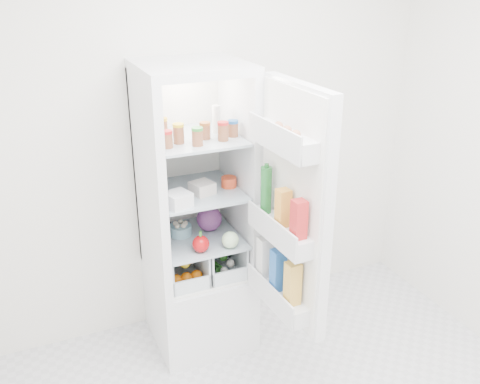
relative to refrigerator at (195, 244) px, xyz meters
name	(u,v)px	position (x,y,z in m)	size (l,w,h in m)	color
room_walls	(345,163)	(0.20, -1.25, 0.93)	(3.02, 3.02, 2.61)	white
refrigerator	(195,244)	(0.00, 0.00, 0.00)	(0.60, 0.60, 1.80)	white
shelf_low	(198,237)	(0.00, -0.06, 0.07)	(0.49, 0.53, 0.01)	#A1B1BC
shelf_mid	(197,191)	(0.00, -0.06, 0.38)	(0.49, 0.53, 0.01)	#A1B1BC
shelf_top	(195,138)	(0.00, -0.06, 0.71)	(0.49, 0.53, 0.01)	#A1B1BC
crisper_left	(180,260)	(-0.12, -0.06, -0.06)	(0.23, 0.46, 0.22)	silver
crisper_right	(217,252)	(0.12, -0.06, -0.06)	(0.23, 0.46, 0.22)	silver
condiment_jars	(195,134)	(-0.02, -0.14, 0.76)	(0.46, 0.32, 0.08)	#B21919
squeeze_bottle	(216,119)	(0.14, -0.05, 0.80)	(0.05, 0.05, 0.16)	white
tub_white	(178,200)	(-0.17, -0.24, 0.43)	(0.13, 0.13, 0.08)	silver
tub_cream	(202,188)	(0.01, -0.13, 0.43)	(0.12, 0.12, 0.07)	beige
tin_red	(229,182)	(0.19, -0.09, 0.42)	(0.09, 0.09, 0.06)	#DC4321
red_cabbage	(209,219)	(0.09, -0.01, 0.16)	(0.16, 0.16, 0.16)	#4C1C51
bell_pepper	(201,244)	(-0.05, -0.25, 0.13)	(0.10, 0.10, 0.10)	#B50B0E
mushroom_bowl	(181,230)	(-0.09, 0.00, 0.11)	(0.14, 0.14, 0.06)	#90C5D8
salad_bag	(230,240)	(0.13, -0.27, 0.13)	(0.10, 0.10, 0.10)	#BDE4AB
citrus_pile	(183,267)	(-0.12, -0.12, -0.07)	(0.20, 0.24, 0.16)	orange
veg_pile	(218,258)	(0.13, -0.06, -0.10)	(0.16, 0.30, 0.10)	#204517
fridge_door	(290,214)	(0.32, -0.64, 0.43)	(0.20, 0.60, 1.30)	white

